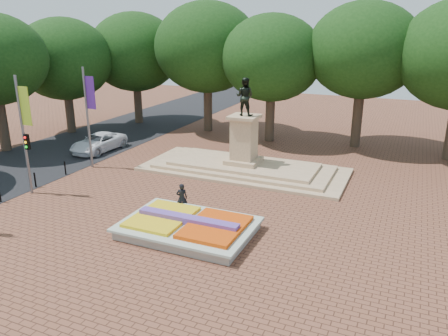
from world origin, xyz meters
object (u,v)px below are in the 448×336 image
at_px(van, 99,142).
at_px(pedestrian, 182,198).
at_px(monument, 244,159).
at_px(flower_bed, 189,227).

relative_size(van, pedestrian, 3.08).
bearing_deg(monument, van, 179.73).
relative_size(flower_bed, pedestrian, 3.87).
bearing_deg(monument, pedestrian, -93.81).
distance_m(van, pedestrian, 14.32).
height_order(monument, pedestrian, monument).
distance_m(flower_bed, van, 16.83).
height_order(van, pedestrian, pedestrian).
bearing_deg(van, pedestrian, -32.30).
distance_m(flower_bed, monument, 10.07).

